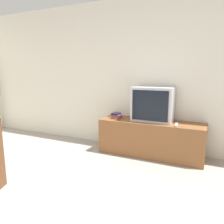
{
  "coord_description": "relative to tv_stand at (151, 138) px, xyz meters",
  "views": [
    {
      "loc": [
        1.69,
        -0.66,
        1.36
      ],
      "look_at": [
        0.33,
        2.27,
        0.76
      ],
      "focal_mm": 35.0,
      "sensor_mm": 36.0,
      "label": 1
    }
  ],
  "objects": [
    {
      "name": "wall_back",
      "position": [
        -0.82,
        0.3,
        1.02
      ],
      "size": [
        9.0,
        0.06,
        2.6
      ],
      "color": "silver",
      "rests_on": "ground_plane"
    },
    {
      "name": "tv_stand",
      "position": [
        0.0,
        0.0,
        0.0
      ],
      "size": [
        1.68,
        0.5,
        0.57
      ],
      "color": "brown",
      "rests_on": "ground_plane"
    },
    {
      "name": "television",
      "position": [
        0.0,
        0.05,
        0.56
      ],
      "size": [
        0.65,
        0.39,
        0.55
      ],
      "color": "silver",
      "rests_on": "tv_stand"
    },
    {
      "name": "book_stack",
      "position": [
        -0.61,
        -0.02,
        0.33
      ],
      "size": [
        0.15,
        0.17,
        0.1
      ],
      "color": "#995623",
      "rests_on": "tv_stand"
    },
    {
      "name": "remote_on_stand",
      "position": [
        0.41,
        -0.13,
        0.3
      ],
      "size": [
        0.06,
        0.2,
        0.02
      ],
      "rotation": [
        0.0,
        0.0,
        0.09
      ],
      "color": "#B7B7B7",
      "rests_on": "tv_stand"
    }
  ]
}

